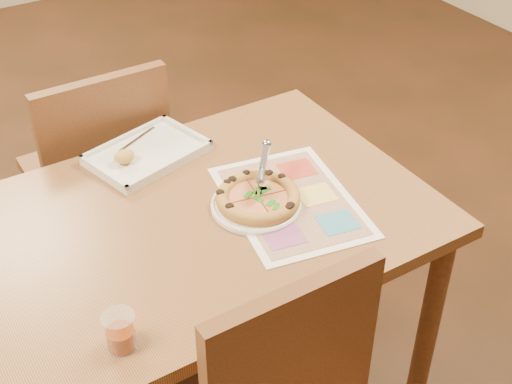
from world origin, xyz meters
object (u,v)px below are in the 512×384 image
chair_far (101,159)px  glass_tumbler (120,333)px  pizza_cutter (263,169)px  appetizer_tray (146,155)px  dining_table (183,246)px  pizza (258,198)px  menu (291,201)px  plate (256,205)px

chair_far → glass_tumbler: 0.98m
pizza_cutter → appetizer_tray: (-0.19, 0.33, -0.07)m
pizza_cutter → appetizer_tray: 0.39m
dining_table → pizza: (0.20, -0.05, 0.11)m
appetizer_tray → menu: size_ratio=0.81×
pizza → menu: 0.09m
plate → pizza_cutter: 0.10m
pizza → pizza_cutter: bearing=44.9°
menu → plate: bearing=161.9°
dining_table → pizza: bearing=-13.4°
plate → glass_tumbler: size_ratio=2.70×
plate → menu: (0.09, -0.03, -0.00)m
chair_far → glass_tumbler: size_ratio=5.33×
pizza → appetizer_tray: bearing=113.5°
pizza_cutter → menu: (0.05, -0.07, -0.08)m
chair_far → pizza: (0.20, -0.65, 0.18)m
pizza_cutter → glass_tumbler: 0.61m
plate → glass_tumbler: bearing=-152.4°
chair_far → glass_tumbler: (-0.30, -0.91, 0.19)m
dining_table → pizza_cutter: (0.24, -0.01, 0.17)m
dining_table → chair_far: chair_far is taller
menu → pizza_cutter: bearing=123.0°
pizza_cutter → menu: size_ratio=0.28×
pizza → dining_table: bearing=166.6°
dining_table → pizza: pizza is taller
plate → appetizer_tray: 0.40m
chair_far → appetizer_tray: (0.04, -0.29, 0.17)m
plate → glass_tumbler: 0.55m
menu → pizza: bearing=157.4°
plate → pizza: bearing=24.8°
dining_table → plate: plate is taller
dining_table → glass_tumbler: (-0.30, -0.31, 0.12)m
dining_table → menu: (0.28, -0.08, 0.09)m
pizza → glass_tumbler: glass_tumbler is taller
pizza → menu: (0.08, -0.03, -0.02)m
appetizer_tray → chair_far: bearing=98.9°
dining_table → pizza: 0.24m
pizza → glass_tumbler: size_ratio=2.55×
chair_far → menu: bearing=112.6°
dining_table → plate: bearing=-15.2°
dining_table → chair_far: bearing=90.0°
dining_table → glass_tumbler: 0.44m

